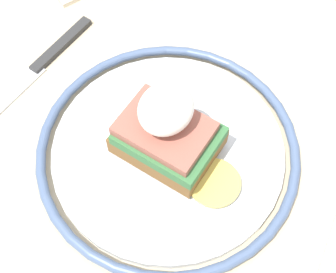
{
  "coord_description": "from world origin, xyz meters",
  "views": [
    {
      "loc": [
        -0.09,
        0.18,
        1.17
      ],
      "look_at": [
        0.03,
        -0.01,
        0.78
      ],
      "focal_mm": 50.0,
      "sensor_mm": 36.0,
      "label": 1
    }
  ],
  "objects": [
    {
      "name": "knife",
      "position": [
        0.21,
        -0.03,
        0.75
      ],
      "size": [
        0.02,
        0.2,
        0.01
      ],
      "color": "#2D2D2D",
      "rests_on": "dining_table"
    },
    {
      "name": "plate",
      "position": [
        0.03,
        -0.01,
        0.75
      ],
      "size": [
        0.26,
        0.26,
        0.02
      ],
      "color": "silver",
      "rests_on": "dining_table"
    },
    {
      "name": "sandwich",
      "position": [
        0.03,
        -0.01,
        0.79
      ],
      "size": [
        0.13,
        0.07,
        0.08
      ],
      "color": "brown",
      "rests_on": "plate"
    },
    {
      "name": "fork",
      "position": [
        -0.15,
        -0.0,
        0.75
      ],
      "size": [
        0.03,
        0.15,
        0.0
      ],
      "color": "silver",
      "rests_on": "dining_table"
    },
    {
      "name": "dining_table",
      "position": [
        0.0,
        0.0,
        0.62
      ],
      "size": [
        0.81,
        0.89,
        0.74
      ],
      "color": "#C6B28E",
      "rests_on": "ground_plane"
    }
  ]
}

